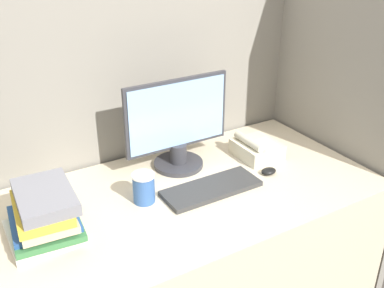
{
  "coord_description": "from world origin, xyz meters",
  "views": [
    {
      "loc": [
        -0.78,
        -0.93,
        1.7
      ],
      "look_at": [
        0.03,
        0.44,
        0.91
      ],
      "focal_mm": 42.0,
      "sensor_mm": 36.0,
      "label": 1
    }
  ],
  "objects_px": {
    "keyboard": "(211,188)",
    "mouse": "(269,171)",
    "monitor": "(178,128)",
    "book_stack": "(44,216)",
    "desk_telephone": "(256,148)",
    "coffee_cup": "(144,188)"
  },
  "relations": [
    {
      "from": "coffee_cup",
      "to": "book_stack",
      "type": "distance_m",
      "value": 0.38
    },
    {
      "from": "keyboard",
      "to": "desk_telephone",
      "type": "height_order",
      "value": "desk_telephone"
    },
    {
      "from": "mouse",
      "to": "coffee_cup",
      "type": "height_order",
      "value": "coffee_cup"
    },
    {
      "from": "monitor",
      "to": "book_stack",
      "type": "height_order",
      "value": "monitor"
    },
    {
      "from": "mouse",
      "to": "book_stack",
      "type": "distance_m",
      "value": 0.94
    },
    {
      "from": "desk_telephone",
      "to": "keyboard",
      "type": "bearing_deg",
      "value": -156.79
    },
    {
      "from": "monitor",
      "to": "mouse",
      "type": "bearing_deg",
      "value": -41.42
    },
    {
      "from": "mouse",
      "to": "book_stack",
      "type": "xyz_separation_m",
      "value": [
        -0.93,
        0.05,
        0.07
      ]
    },
    {
      "from": "coffee_cup",
      "to": "book_stack",
      "type": "xyz_separation_m",
      "value": [
        -0.38,
        -0.03,
        0.03
      ]
    },
    {
      "from": "coffee_cup",
      "to": "desk_telephone",
      "type": "height_order",
      "value": "coffee_cup"
    },
    {
      "from": "monitor",
      "to": "desk_telephone",
      "type": "relative_size",
      "value": 2.42
    },
    {
      "from": "coffee_cup",
      "to": "desk_telephone",
      "type": "bearing_deg",
      "value": 7.29
    },
    {
      "from": "keyboard",
      "to": "mouse",
      "type": "height_order",
      "value": "mouse"
    },
    {
      "from": "keyboard",
      "to": "book_stack",
      "type": "distance_m",
      "value": 0.65
    },
    {
      "from": "monitor",
      "to": "coffee_cup",
      "type": "xyz_separation_m",
      "value": [
        -0.25,
        -0.18,
        -0.12
      ]
    },
    {
      "from": "mouse",
      "to": "keyboard",
      "type": "bearing_deg",
      "value": 177.35
    },
    {
      "from": "monitor",
      "to": "book_stack",
      "type": "relative_size",
      "value": 1.55
    },
    {
      "from": "keyboard",
      "to": "mouse",
      "type": "relative_size",
      "value": 5.87
    },
    {
      "from": "mouse",
      "to": "coffee_cup",
      "type": "xyz_separation_m",
      "value": [
        -0.55,
        0.08,
        0.05
      ]
    },
    {
      "from": "desk_telephone",
      "to": "book_stack",
      "type": "bearing_deg",
      "value": -173.84
    },
    {
      "from": "keyboard",
      "to": "coffee_cup",
      "type": "relative_size",
      "value": 3.39
    },
    {
      "from": "keyboard",
      "to": "book_stack",
      "type": "height_order",
      "value": "book_stack"
    }
  ]
}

